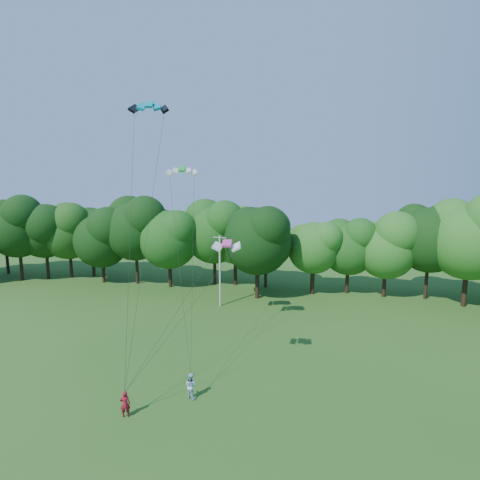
# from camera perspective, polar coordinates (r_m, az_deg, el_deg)

# --- Properties ---
(utility_pole) EXTENTS (1.71, 0.45, 8.68)m
(utility_pole) POSITION_cam_1_polar(r_m,az_deg,el_deg) (45.29, -3.08, -4.64)
(utility_pole) COLOR #B5B5AB
(utility_pole) RESTS_ON ground
(kite_flyer_left) EXTENTS (0.76, 0.63, 1.78)m
(kite_flyer_left) POSITION_cam_1_polar(r_m,az_deg,el_deg) (27.37, -17.11, -22.76)
(kite_flyer_left) COLOR maroon
(kite_flyer_left) RESTS_ON ground
(kite_flyer_right) EXTENTS (1.10, 1.01, 1.83)m
(kite_flyer_right) POSITION_cam_1_polar(r_m,az_deg,el_deg) (28.37, -7.48, -21.14)
(kite_flyer_right) COLOR #B1D9F6
(kite_flyer_right) RESTS_ON ground
(kite_teal) EXTENTS (2.93, 1.85, 0.72)m
(kite_teal) POSITION_cam_1_polar(r_m,az_deg,el_deg) (30.04, -13.66, 19.43)
(kite_teal) COLOR #05849C
(kite_teal) RESTS_ON ground
(kite_green) EXTENTS (2.98, 1.94, 0.57)m
(kite_green) POSITION_cam_1_polar(r_m,az_deg,el_deg) (34.31, -8.88, 10.62)
(kite_green) COLOR green
(kite_green) RESTS_ON ground
(kite_pink) EXTENTS (2.10, 1.16, 0.42)m
(kite_pink) POSITION_cam_1_polar(r_m,az_deg,el_deg) (26.69, -2.02, -0.51)
(kite_pink) COLOR #DC3D9A
(kite_pink) RESTS_ON ground
(tree_back_west) EXTENTS (9.26, 9.26, 13.47)m
(tree_back_west) POSITION_cam_1_polar(r_m,az_deg,el_deg) (63.73, -24.72, 2.13)
(tree_back_west) COLOR black
(tree_back_west) RESTS_ON ground
(tree_back_center) EXTENTS (9.50, 9.50, 13.82)m
(tree_back_center) POSITION_cam_1_polar(r_m,az_deg,el_deg) (47.52, 2.70, 1.14)
(tree_back_center) COLOR #312213
(tree_back_center) RESTS_ON ground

